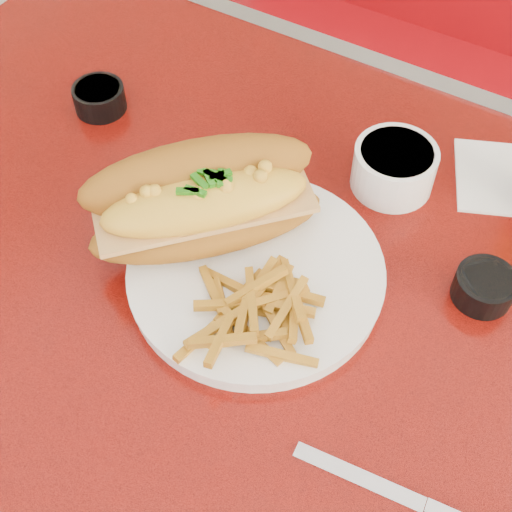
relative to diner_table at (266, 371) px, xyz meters
The scene contains 11 objects.
diner_table is the anchor object (origin of this frame).
booth_bench_far 0.87m from the diner_table, 90.00° to the left, with size 1.20×0.51×0.90m.
dinner_plate 0.17m from the diner_table, 153.00° to the left, with size 0.30×0.30×0.02m.
mac_hoagie 0.25m from the diner_table, 163.01° to the left, with size 0.25×0.26×0.11m.
fries_pile 0.20m from the diner_table, 79.45° to the right, with size 0.11×0.10×0.03m, color gold, non-canonical shape.
fork 0.18m from the diner_table, 136.58° to the left, with size 0.05×0.15×0.00m.
gravy_ramekin 0.28m from the diner_table, 78.21° to the left, with size 0.12×0.12×0.05m.
sauce_cup_left 0.39m from the diner_table, 156.87° to the left, with size 0.07×0.07×0.03m.
sauce_cup_right 0.28m from the diner_table, 30.71° to the left, with size 0.08×0.08×0.03m.
knife 0.29m from the diner_table, 29.21° to the right, with size 0.19×0.03×0.01m.
paper_napkin 0.36m from the diner_table, 61.09° to the left, with size 0.11×0.11×0.00m, color white.
Camera 1 is at (0.20, -0.35, 1.37)m, focal length 50.00 mm.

